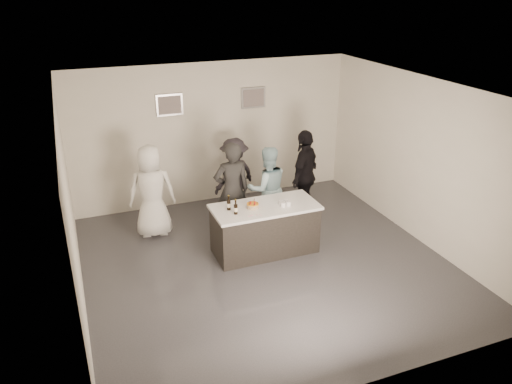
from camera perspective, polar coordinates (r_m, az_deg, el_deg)
floor at (r=8.70m, az=1.21°, el=-8.19°), size 6.00×6.00×0.00m
ceiling at (r=7.58m, az=1.40°, el=11.52°), size 6.00×6.00×0.00m
wall_back at (r=10.70m, az=-4.90°, el=6.68°), size 6.00×0.04×3.00m
wall_front at (r=5.68m, az=13.11°, el=-9.85°), size 6.00×0.04×3.00m
wall_left at (r=7.50m, az=-20.43°, el=-2.25°), size 0.04×6.00×3.00m
wall_right at (r=9.51m, az=18.27°, el=3.42°), size 0.04×6.00×3.00m
picture_left at (r=10.28m, az=-9.86°, el=9.78°), size 0.54×0.04×0.44m
picture_right at (r=10.77m, az=-0.31°, el=10.73°), size 0.54×0.04×0.44m
bar_counter at (r=8.86m, az=1.01°, el=-4.23°), size 1.86×0.86×0.90m
cake at (r=8.57m, az=-0.38°, el=-1.60°), size 0.21×0.21×0.07m
beer_bottle_a at (r=8.48m, az=-3.14°, el=-1.24°), size 0.07×0.07×0.26m
beer_bottle_b at (r=8.32m, az=-2.33°, el=-1.71°), size 0.07×0.07×0.26m
tumbler_cluster at (r=8.70m, az=3.30°, el=-1.24°), size 0.19×0.19×0.08m
candles at (r=8.32m, az=-0.02°, el=-2.66°), size 0.24×0.08×0.01m
person_main_black at (r=9.19m, az=-2.78°, el=0.14°), size 0.69×0.46×1.87m
person_main_blue at (r=9.55m, az=1.29°, el=0.42°), size 0.85×0.69×1.67m
person_guest_left at (r=9.47m, az=-11.83°, el=0.08°), size 0.94×0.69×1.78m
person_guest_right at (r=9.99m, az=5.58°, el=1.96°), size 1.11×1.07×1.85m
person_guest_back at (r=10.32m, az=-2.47°, el=1.95°), size 1.17×0.97×1.58m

